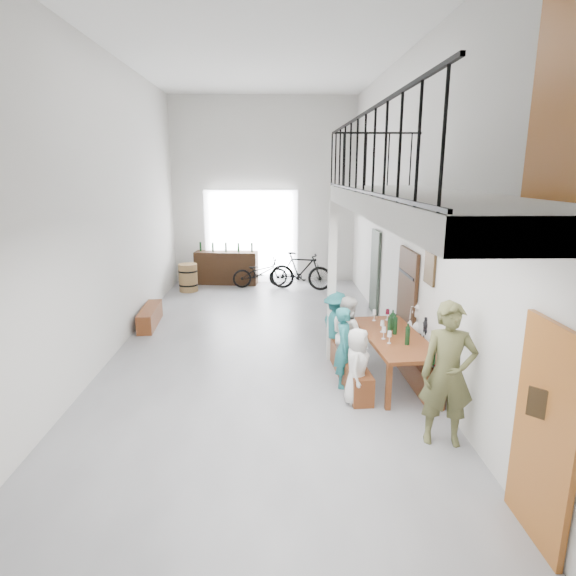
{
  "coord_description": "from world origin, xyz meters",
  "views": [
    {
      "loc": [
        0.26,
        -8.73,
        3.38
      ],
      "look_at": [
        0.52,
        -0.5,
        1.36
      ],
      "focal_mm": 30.0,
      "sensor_mm": 36.0,
      "label": 1
    }
  ],
  "objects_px": {
    "bench_inner": "(350,369)",
    "side_bench": "(150,316)",
    "bicycle_near": "(260,273)",
    "tasting_table": "(394,341)",
    "host_standing": "(448,374)",
    "oak_barrel": "(188,278)",
    "serving_counter": "(226,268)"
  },
  "relations": [
    {
      "from": "bench_inner",
      "to": "side_bench",
      "type": "xyz_separation_m",
      "value": [
        -4.0,
        3.06,
        -0.02
      ]
    },
    {
      "from": "bicycle_near",
      "to": "bench_inner",
      "type": "bearing_deg",
      "value": -175.44
    },
    {
      "from": "tasting_table",
      "to": "host_standing",
      "type": "relative_size",
      "value": 1.19
    },
    {
      "from": "side_bench",
      "to": "oak_barrel",
      "type": "bearing_deg",
      "value": 83.98
    },
    {
      "from": "oak_barrel",
      "to": "side_bench",
      "type": "bearing_deg",
      "value": -96.02
    },
    {
      "from": "side_bench",
      "to": "serving_counter",
      "type": "xyz_separation_m",
      "value": [
        1.34,
        4.02,
        0.29
      ]
    },
    {
      "from": "oak_barrel",
      "to": "serving_counter",
      "type": "distance_m",
      "value": 1.36
    },
    {
      "from": "host_standing",
      "to": "bicycle_near",
      "type": "distance_m",
      "value": 8.86
    },
    {
      "from": "tasting_table",
      "to": "bench_inner",
      "type": "distance_m",
      "value": 0.85
    },
    {
      "from": "tasting_table",
      "to": "host_standing",
      "type": "bearing_deg",
      "value": -87.86
    },
    {
      "from": "oak_barrel",
      "to": "serving_counter",
      "type": "xyz_separation_m",
      "value": [
        1.01,
        0.91,
        0.1
      ]
    },
    {
      "from": "serving_counter",
      "to": "bench_inner",
      "type": "bearing_deg",
      "value": -62.92
    },
    {
      "from": "side_bench",
      "to": "oak_barrel",
      "type": "xyz_separation_m",
      "value": [
        0.33,
        3.12,
        0.19
      ]
    },
    {
      "from": "bench_inner",
      "to": "serving_counter",
      "type": "height_order",
      "value": "serving_counter"
    },
    {
      "from": "tasting_table",
      "to": "host_standing",
      "type": "xyz_separation_m",
      "value": [
        0.21,
        -1.81,
        0.22
      ]
    },
    {
      "from": "serving_counter",
      "to": "host_standing",
      "type": "xyz_separation_m",
      "value": [
        3.57,
        -8.93,
        0.43
      ]
    },
    {
      "from": "serving_counter",
      "to": "host_standing",
      "type": "relative_size",
      "value": 1.01
    },
    {
      "from": "tasting_table",
      "to": "side_bench",
      "type": "bearing_deg",
      "value": 142.22
    },
    {
      "from": "tasting_table",
      "to": "side_bench",
      "type": "distance_m",
      "value": 5.65
    },
    {
      "from": "bicycle_near",
      "to": "serving_counter",
      "type": "bearing_deg",
      "value": 57.08
    },
    {
      "from": "tasting_table",
      "to": "serving_counter",
      "type": "relative_size",
      "value": 1.18
    },
    {
      "from": "host_standing",
      "to": "serving_counter",
      "type": "bearing_deg",
      "value": 122.02
    },
    {
      "from": "side_bench",
      "to": "serving_counter",
      "type": "distance_m",
      "value": 4.25
    },
    {
      "from": "bench_inner",
      "to": "serving_counter",
      "type": "bearing_deg",
      "value": 106.76
    },
    {
      "from": "serving_counter",
      "to": "bicycle_near",
      "type": "bearing_deg",
      "value": -17.19
    },
    {
      "from": "serving_counter",
      "to": "bicycle_near",
      "type": "xyz_separation_m",
      "value": [
        1.03,
        -0.45,
        -0.07
      ]
    },
    {
      "from": "tasting_table",
      "to": "oak_barrel",
      "type": "relative_size",
      "value": 2.78
    },
    {
      "from": "oak_barrel",
      "to": "bicycle_near",
      "type": "xyz_separation_m",
      "value": [
        2.04,
        0.45,
        0.03
      ]
    },
    {
      "from": "host_standing",
      "to": "bicycle_near",
      "type": "height_order",
      "value": "host_standing"
    },
    {
      "from": "side_bench",
      "to": "oak_barrel",
      "type": "relative_size",
      "value": 1.84
    },
    {
      "from": "oak_barrel",
      "to": "serving_counter",
      "type": "height_order",
      "value": "serving_counter"
    },
    {
      "from": "oak_barrel",
      "to": "host_standing",
      "type": "xyz_separation_m",
      "value": [
        4.58,
        -8.02,
        0.53
      ]
    }
  ]
}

